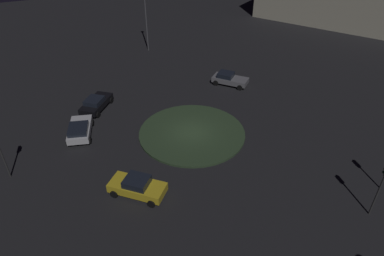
{
  "coord_description": "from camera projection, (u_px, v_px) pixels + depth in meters",
  "views": [
    {
      "loc": [
        -10.09,
        -23.82,
        18.36
      ],
      "look_at": [
        0.0,
        0.0,
        0.63
      ],
      "focal_mm": 31.99,
      "sensor_mm": 36.0,
      "label": 1
    }
  ],
  "objects": [
    {
      "name": "roundabout_island",
      "position": [
        192.0,
        133.0,
        31.66
      ],
      "size": [
        9.81,
        9.81,
        0.19
      ],
      "primitive_type": "cylinder",
      "color": "#2D4228",
      "rests_on": "ground_plane"
    },
    {
      "name": "car_silver",
      "position": [
        80.0,
        129.0,
        31.02
      ],
      "size": [
        2.87,
        4.29,
        1.34
      ],
      "rotation": [
        0.0,
        0.0,
        1.33
      ],
      "color": "silver",
      "rests_on": "ground_plane"
    },
    {
      "name": "car_black",
      "position": [
        96.0,
        103.0,
        34.94
      ],
      "size": [
        3.92,
        4.34,
        1.34
      ],
      "rotation": [
        0.0,
        0.0,
        0.91
      ],
      "color": "black",
      "rests_on": "ground_plane"
    },
    {
      "name": "car_yellow",
      "position": [
        137.0,
        186.0,
        24.95
      ],
      "size": [
        4.25,
        4.04,
        1.48
      ],
      "rotation": [
        0.0,
        0.0,
        2.42
      ],
      "color": "gold",
      "rests_on": "ground_plane"
    },
    {
      "name": "ground_plane",
      "position": [
        192.0,
        134.0,
        31.71
      ],
      "size": [
        115.95,
        115.95,
        0.0
      ],
      "primitive_type": "plane",
      "color": "black"
    },
    {
      "name": "streetlamp_north",
      "position": [
        145.0,
        6.0,
        45.17
      ],
      "size": [
        0.54,
        0.54,
        9.47
      ],
      "color": "#4C4C51",
      "rests_on": "ground_plane"
    },
    {
      "name": "store_building",
      "position": [
        363.0,
        0.0,
        55.38
      ],
      "size": [
        26.96,
        33.72,
        8.33
      ],
      "rotation": [
        0.0,
        0.0,
        2.15
      ],
      "color": "#B7B299",
      "rests_on": "ground_plane"
    },
    {
      "name": "car_grey",
      "position": [
        229.0,
        79.0,
        39.54
      ],
      "size": [
        4.04,
        4.15,
        1.39
      ],
      "rotation": [
        0.0,
        0.0,
        -0.82
      ],
      "color": "slate",
      "rests_on": "ground_plane"
    },
    {
      "name": "traffic_light_southeast_near",
      "position": [
        383.0,
        180.0,
        21.98
      ],
      "size": [
        0.37,
        0.4,
        4.48
      ],
      "rotation": [
        0.0,
        0.0,
        2.08
      ],
      "color": "#2D2D2D",
      "rests_on": "ground_plane"
    }
  ]
}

